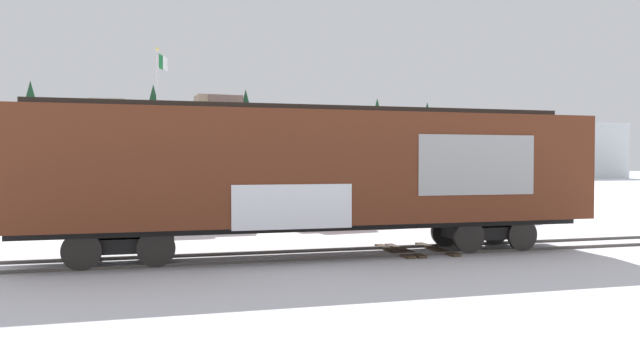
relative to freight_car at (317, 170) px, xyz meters
The scene contains 8 objects.
ground_plane 2.35m from the freight_car, ahead, with size 260.00×260.00×0.00m, color silver.
track 2.74m from the freight_car, ahead, with size 60.02×3.47×0.08m.
freight_car is the anchor object (origin of this frame).
flagpole 14.42m from the freight_car, 105.54° to the left, with size 0.59×1.32×7.96m.
hillside 77.34m from the freight_car, 89.81° to the left, with size 138.64×33.46×13.18m.
parked_car_white 7.53m from the freight_car, 112.16° to the left, with size 4.36×2.03×1.65m.
parked_car_red 7.69m from the freight_car, 65.56° to the left, with size 4.63×2.27×1.61m.
parked_car_green 11.24m from the freight_car, 36.75° to the left, with size 4.44×1.96×1.54m.
Camera 1 is at (-4.77, -15.49, 2.55)m, focal length 33.24 mm.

